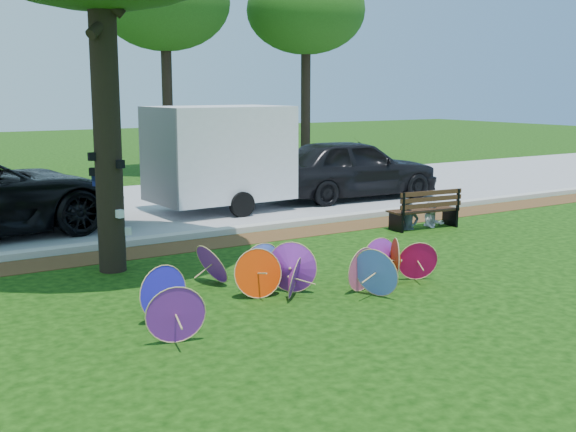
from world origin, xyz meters
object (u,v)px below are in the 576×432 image
Objects in this scene: parasol_pile at (297,272)px; dark_pickup at (351,168)px; cargo_trailer at (220,153)px; park_bench at (423,209)px; person_left at (409,200)px; person_right at (433,202)px.

dark_pickup reaches higher than parasol_pile.
cargo_trailer reaches higher than park_bench.
parasol_pile is at bearing 142.21° from dark_pickup.
dark_pickup is 1.51× the size of cargo_trailer.
cargo_trailer is at bearing 133.15° from person_left.
dark_pickup is 4.44m from person_left.
cargo_trailer reaches higher than person_right.
cargo_trailer is 2.00× the size of park_bench.
cargo_trailer is 5.14m from park_bench.
cargo_trailer is 5.26m from person_right.
dark_pickup is 4.47× the size of person_right.
person_left is (2.34, -4.21, -0.78)m from cargo_trailer.
person_right is (3.04, -4.21, -0.88)m from cargo_trailer.
park_bench is (5.07, 2.89, 0.06)m from parasol_pile.
person_left is at bearing 177.46° from park_bench.
person_right is at bearing 14.12° from person_left.
cargo_trailer is at bearing 71.55° from parasol_pile.
dark_pickup reaches higher than person_left.
park_bench is 1.48× the size of person_right.
park_bench reaches higher than parasol_pile.
parasol_pile is 5.84m from park_bench.
dark_pickup is 3.97m from cargo_trailer.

